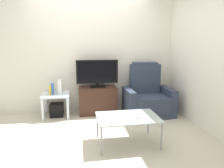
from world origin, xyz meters
The scene contains 13 objects.
ground_plane centered at (0.00, 0.00, 0.00)m, with size 6.40×6.40×0.00m, color beige.
wall_back centered at (0.00, 1.13, 1.30)m, with size 6.40×0.06×2.60m, color silver.
wall_side centered at (1.88, 0.00, 1.30)m, with size 0.06×4.48×2.60m, color silver.
tv_stand centered at (0.13, 0.86, 0.29)m, with size 0.79×0.42×0.57m.
television centered at (0.13, 0.87, 0.87)m, with size 0.87×0.20×0.57m.
recliner_armchair centered at (1.17, 0.65, 0.37)m, with size 0.98×0.78×1.08m.
side_table centered at (-0.73, 0.81, 0.40)m, with size 0.54×0.54×0.47m.
subwoofer_box centered at (-0.73, 0.81, 0.13)m, with size 0.27×0.27×0.27m, color black.
book_leftmost centered at (-0.83, 0.79, 0.56)m, with size 0.05×0.13×0.17m, color gold.
book_middle centered at (-0.78, 0.79, 0.58)m, with size 0.04×0.14×0.22m, color #3366B2.
game_console centered at (-0.64, 0.82, 0.61)m, with size 0.07×0.20×0.28m, color white.
coffee_table centered at (0.43, -0.57, 0.39)m, with size 0.90×0.60×0.42m.
cell_phone centered at (0.57, -0.62, 0.43)m, with size 0.07×0.15×0.01m, color #B7B7BC.
Camera 1 is at (-0.26, -3.27, 1.45)m, focal length 32.09 mm.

